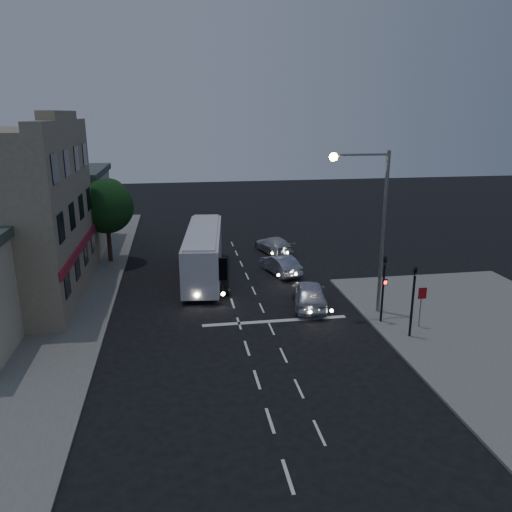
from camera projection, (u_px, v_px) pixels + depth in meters
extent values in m
plane|color=black|center=(244.00, 339.00, 25.15)|extent=(120.00, 120.00, 0.00)
cube|color=slate|center=(17.00, 297.00, 30.72)|extent=(12.00, 50.00, 0.12)
cube|color=silver|center=(288.00, 476.00, 15.67)|extent=(0.12, 1.60, 0.01)
cube|color=silver|center=(270.00, 420.00, 18.51)|extent=(0.12, 1.60, 0.01)
cube|color=silver|center=(257.00, 379.00, 21.36)|extent=(0.12, 1.60, 0.01)
cube|color=silver|center=(247.00, 348.00, 24.20)|extent=(0.12, 1.60, 0.01)
cube|color=silver|center=(239.00, 323.00, 27.05)|extent=(0.12, 1.60, 0.01)
cube|color=silver|center=(233.00, 303.00, 29.89)|extent=(0.12, 1.60, 0.01)
cube|color=silver|center=(227.00, 287.00, 32.74)|extent=(0.12, 1.60, 0.01)
cube|color=silver|center=(223.00, 273.00, 35.58)|extent=(0.12, 1.60, 0.01)
cube|color=silver|center=(219.00, 261.00, 38.43)|extent=(0.12, 1.60, 0.01)
cube|color=silver|center=(216.00, 251.00, 41.28)|extent=(0.12, 1.60, 0.01)
cube|color=silver|center=(319.00, 433.00, 17.81)|extent=(0.10, 1.50, 0.01)
cube|color=silver|center=(299.00, 388.00, 20.66)|extent=(0.10, 1.50, 0.01)
cube|color=silver|center=(283.00, 355.00, 23.50)|extent=(0.10, 1.50, 0.01)
cube|color=silver|center=(271.00, 329.00, 26.35)|extent=(0.10, 1.50, 0.01)
cube|color=silver|center=(262.00, 308.00, 29.19)|extent=(0.10, 1.50, 0.01)
cube|color=silver|center=(254.00, 291.00, 32.04)|extent=(0.10, 1.50, 0.01)
cube|color=silver|center=(247.00, 276.00, 34.88)|extent=(0.10, 1.50, 0.01)
cube|color=silver|center=(241.00, 264.00, 37.73)|extent=(0.10, 1.50, 0.01)
cube|color=silver|center=(236.00, 253.00, 40.57)|extent=(0.10, 1.50, 0.01)
cube|color=silver|center=(232.00, 244.00, 43.42)|extent=(0.10, 1.50, 0.01)
cube|color=silver|center=(275.00, 321.00, 27.36)|extent=(8.00, 0.35, 0.01)
cube|color=silver|center=(204.00, 252.00, 34.27)|extent=(3.44, 11.09, 2.91)
cube|color=silver|center=(203.00, 231.00, 33.86)|extent=(3.04, 10.69, 0.16)
cube|color=black|center=(209.00, 269.00, 29.02)|extent=(2.09, 0.34, 1.36)
cube|color=black|center=(220.00, 242.00, 34.72)|extent=(1.02, 9.04, 0.82)
cube|color=black|center=(186.00, 243.00, 34.36)|extent=(1.02, 9.04, 0.82)
cube|color=#C81200|center=(219.00, 254.00, 35.43)|extent=(0.57, 4.97, 1.27)
cube|color=#C81200|center=(187.00, 255.00, 35.07)|extent=(0.57, 4.97, 1.27)
cylinder|color=black|center=(190.00, 290.00, 30.84)|extent=(0.42, 0.94, 0.91)
cylinder|color=black|center=(226.00, 288.00, 31.19)|extent=(0.42, 0.94, 0.91)
cylinder|color=black|center=(187.00, 262.00, 36.62)|extent=(0.42, 0.94, 0.91)
cylinder|color=black|center=(218.00, 261.00, 36.97)|extent=(0.42, 0.94, 0.91)
cylinder|color=black|center=(186.00, 256.00, 38.09)|extent=(0.42, 0.94, 0.91)
cylinder|color=black|center=(216.00, 255.00, 38.44)|extent=(0.42, 0.94, 0.91)
cylinder|color=#FFF2CC|center=(197.00, 295.00, 29.26)|extent=(0.24, 0.07, 0.24)
cylinder|color=#FFF2CC|center=(223.00, 294.00, 29.50)|extent=(0.24, 0.07, 0.24)
imported|color=silver|center=(309.00, 294.00, 29.22)|extent=(2.62, 4.85, 1.57)
imported|color=#9EA0B1|center=(280.00, 265.00, 35.21)|extent=(2.45, 4.32, 1.35)
imported|color=silver|center=(274.00, 245.00, 40.51)|extent=(2.92, 4.87, 1.32)
cylinder|color=black|center=(383.00, 293.00, 26.61)|extent=(0.12, 0.12, 3.20)
imported|color=black|center=(385.00, 257.00, 26.04)|extent=(0.15, 0.18, 0.90)
cube|color=black|center=(385.00, 282.00, 26.24)|extent=(0.25, 0.12, 0.30)
cube|color=#FF0C0C|center=(386.00, 283.00, 26.18)|extent=(0.16, 0.02, 0.18)
cylinder|color=black|center=(412.00, 306.00, 24.82)|extent=(0.12, 0.12, 3.20)
imported|color=black|center=(416.00, 267.00, 24.25)|extent=(0.18, 0.15, 0.90)
cylinder|color=slate|center=(420.00, 309.00, 26.09)|extent=(0.06, 0.06, 2.00)
cube|color=#9C0A10|center=(422.00, 293.00, 25.77)|extent=(0.45, 0.03, 0.60)
cylinder|color=slate|center=(383.00, 234.00, 27.20)|extent=(0.20, 0.20, 9.00)
cylinder|color=slate|center=(361.00, 155.00, 25.78)|extent=(3.00, 0.12, 0.12)
sphere|color=#FFBF59|center=(333.00, 157.00, 25.57)|extent=(0.44, 0.44, 0.44)
cube|color=gray|center=(59.00, 124.00, 28.41)|extent=(1.00, 12.00, 0.50)
cube|color=gray|center=(58.00, 115.00, 28.27)|extent=(1.00, 6.00, 0.50)
cube|color=#A21C2F|center=(81.00, 247.00, 30.50)|extent=(0.15, 12.00, 0.50)
cube|color=black|center=(67.00, 283.00, 26.44)|extent=(0.06, 1.30, 1.50)
cube|color=black|center=(77.00, 266.00, 29.29)|extent=(0.06, 1.30, 1.50)
cube|color=black|center=(86.00, 253.00, 32.14)|extent=(0.06, 1.30, 1.50)
cube|color=black|center=(93.00, 241.00, 34.98)|extent=(0.06, 1.30, 1.50)
cube|color=black|center=(61.00, 228.00, 25.61)|extent=(0.06, 1.30, 1.50)
cube|color=black|center=(72.00, 216.00, 28.46)|extent=(0.06, 1.30, 1.50)
cube|color=black|center=(81.00, 207.00, 31.31)|extent=(0.06, 1.30, 1.50)
cube|color=black|center=(89.00, 199.00, 34.15)|extent=(0.06, 1.30, 1.50)
cube|color=black|center=(55.00, 169.00, 24.79)|extent=(0.06, 1.30, 1.50)
cube|color=black|center=(67.00, 163.00, 27.63)|extent=(0.06, 1.30, 1.50)
cube|color=black|center=(76.00, 158.00, 30.48)|extent=(0.06, 1.30, 1.50)
cube|color=black|center=(85.00, 154.00, 33.32)|extent=(0.06, 1.30, 1.50)
cube|color=#B7B08E|center=(49.00, 212.00, 41.18)|extent=(9.00, 9.00, 6.00)
cube|color=#3C4943|center=(44.00, 172.00, 40.28)|extent=(9.40, 9.40, 0.50)
cylinder|color=black|center=(109.00, 243.00, 37.69)|extent=(0.32, 0.32, 2.80)
sphere|color=#174C16|center=(106.00, 206.00, 36.92)|extent=(4.00, 4.00, 4.00)
sphere|color=black|center=(109.00, 196.00, 37.33)|extent=(2.60, 2.60, 2.60)
sphere|color=#174C16|center=(101.00, 203.00, 36.19)|extent=(2.40, 2.40, 2.40)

